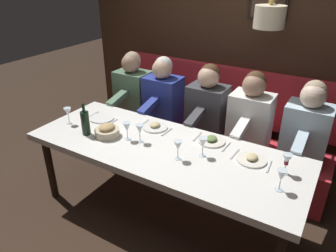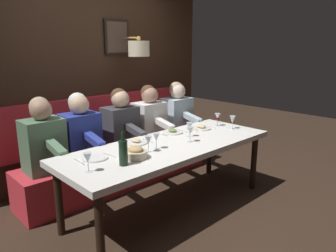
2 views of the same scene
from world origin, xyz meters
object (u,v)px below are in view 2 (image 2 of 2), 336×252
diner_near (149,117)px  wine_bottle (123,152)px  diner_middle (121,123)px  dining_table (170,150)px  wine_glass_0 (148,141)px  wine_glass_1 (156,138)px  wine_glass_6 (190,131)px  diner_nearest (177,111)px  wine_glass_5 (88,158)px  bread_bowl (135,153)px  wine_glass_3 (218,117)px  diner_farthest (43,138)px  wine_glass_4 (232,120)px  diner_far (80,131)px  wine_glass_2 (189,127)px

diner_near → wine_bottle: 1.59m
diner_middle → dining_table: bearing=179.7°
wine_glass_0 → wine_glass_1: bearing=-79.6°
wine_glass_0 → wine_glass_6: same height
wine_glass_6 → diner_nearest: bearing=-39.0°
wine_glass_5 → wine_glass_6: 1.22m
diner_nearest → bread_bowl: bearing=122.6°
wine_glass_3 → wine_glass_6: (-0.24, 0.77, 0.00)m
wine_glass_1 → wine_glass_6: same height
wine_glass_0 → wine_bottle: 0.40m
diner_near → diner_farthest: same height
wine_glass_3 → dining_table: bearing=97.9°
wine_glass_1 → wine_glass_6: size_ratio=1.00×
diner_farthest → wine_glass_5: 0.98m
wine_glass_4 → diner_near: bearing=28.1°
diner_middle → wine_glass_1: 0.94m
wine_glass_3 → wine_glass_0: bearing=98.0°
diner_far → wine_glass_4: 1.82m
wine_glass_3 → wine_bottle: size_ratio=0.55×
wine_glass_5 → wine_glass_0: bearing=-86.3°
diner_near → wine_glass_1: (-0.91, 0.69, 0.04)m
diner_middle → wine_glass_4: diner_middle is taller
diner_farthest → wine_glass_3: diner_farthest is taller
diner_nearest → wine_glass_5: size_ratio=4.82×
dining_table → wine_glass_3: wine_glass_3 is taller
diner_nearest → wine_glass_5: bearing=115.9°
diner_middle → diner_far: (0.00, 0.56, 0.00)m
diner_farthest → wine_glass_6: bearing=-130.0°
wine_glass_0 → wine_glass_2: size_ratio=1.00×
diner_farthest → diner_nearest: bearing=-90.0°
wine_glass_5 → wine_glass_6: size_ratio=1.00×
diner_far → diner_farthest: size_ratio=1.00×
wine_glass_6 → bread_bowl: 0.74m
wine_glass_1 → bread_bowl: (-0.07, 0.31, -0.07)m
diner_far → wine_glass_4: size_ratio=4.82×
dining_table → wine_glass_1: wine_glass_1 is taller
wine_glass_0 → wine_bottle: (-0.12, 0.38, -0.00)m
diner_middle → diner_farthest: 0.98m
wine_glass_3 → wine_bottle: 1.72m
wine_glass_1 → wine_glass_3: same height
wine_glass_6 → wine_glass_4: bearing=-88.8°
diner_nearest → wine_glass_4: (-0.97, 0.01, 0.04)m
diner_farthest → wine_bottle: bearing=-166.4°
wine_glass_6 → diner_far: bearing=37.3°
diner_farthest → wine_glass_1: 1.18m
wine_glass_2 → wine_bottle: wine_bottle is taller
diner_far → wine_glass_3: 1.70m
wine_glass_0 → diner_far: bearing=12.6°
diner_far → wine_bottle: 1.06m
diner_nearest → wine_glass_1: 1.52m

